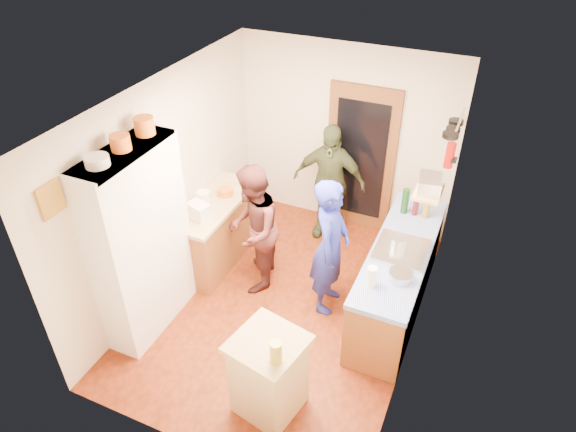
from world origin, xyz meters
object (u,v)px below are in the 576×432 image
Objects in this scene: island_base at (269,377)px; person_hob at (333,249)px; hutch_body at (141,243)px; right_counter_base at (397,280)px; person_left at (256,228)px; person_back at (330,182)px.

island_base is 0.50× the size of person_hob.
hutch_body reaches higher than island_base.
right_counter_base is at bearing 66.99° from island_base.
right_counter_base is 1.98m from island_base.
person_hob is at bearing 69.82° from person_left.
person_left reaches higher than island_base.
island_base is 2.96m from person_back.
person_back is (-1.24, 1.06, 0.42)m from right_counter_base.
island_base is at bearing -86.41° from person_back.
person_back is at bearing 61.93° from hutch_body.
person_left is at bearing -172.03° from right_counter_base.
island_base is (-0.78, -1.83, 0.01)m from right_counter_base.
person_left is (0.81, 1.06, -0.27)m from hutch_body.
person_back is at bearing 99.12° from island_base.
person_back is (0.46, 1.30, 0.02)m from person_left.
right_counter_base is 2.56× the size of island_base.
person_hob reaches higher than person_back.
person_hob is (0.06, 1.54, 0.42)m from island_base.
hutch_body is 1.92m from island_base.
right_counter_base is at bearing -74.19° from person_hob.
island_base is 0.52× the size of person_left.
person_left is (-0.98, 0.05, -0.03)m from person_hob.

